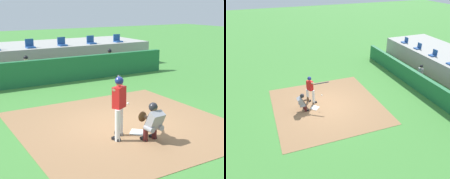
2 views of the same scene
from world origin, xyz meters
TOP-DOWN VIEW (x-y plane):
  - ground_plane at (0.00, 0.00)m, footprint 80.00×80.00m
  - dirt_infield at (0.00, 0.00)m, footprint 6.40×6.40m
  - home_plate at (0.00, -0.80)m, footprint 0.62×0.62m
  - batter_at_plate at (-0.68, -0.83)m, footprint 0.87×1.26m
  - catcher_crouched at (-0.02, -1.50)m, footprint 0.50×1.55m
  - dugout_wall at (0.00, 6.50)m, footprint 13.00×0.30m
  - dugout_bench at (0.00, 7.50)m, footprint 11.80×0.44m
  - dugout_player_0 at (-0.83, 7.34)m, footprint 0.49×0.70m
  - stadium_seat_0 at (-5.57, 9.38)m, footprint 0.46×0.46m
  - stadium_seat_1 at (-3.71, 9.38)m, footprint 0.46×0.46m
  - stadium_seat_2 at (-1.86, 9.38)m, footprint 0.46×0.46m

SIDE VIEW (x-z plane):
  - ground_plane at x=0.00m, z-range 0.00..0.00m
  - dirt_infield at x=0.00m, z-range 0.00..0.01m
  - home_plate at x=0.00m, z-range 0.01..0.04m
  - dugout_bench at x=0.00m, z-range 0.00..0.45m
  - dugout_wall at x=0.00m, z-range 0.00..1.20m
  - catcher_crouched at x=-0.02m, z-range 0.05..1.17m
  - dugout_player_0 at x=-0.83m, z-range 0.02..1.32m
  - batter_at_plate at x=-0.68m, z-range 0.13..1.94m
  - stadium_seat_0 at x=-5.57m, z-range 1.29..1.77m
  - stadium_seat_1 at x=-3.71m, z-range 1.29..1.77m
  - stadium_seat_2 at x=-1.86m, z-range 1.29..1.77m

